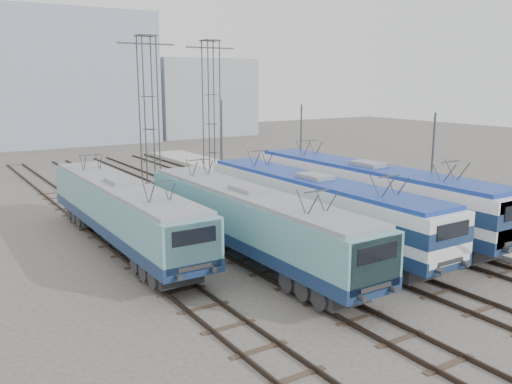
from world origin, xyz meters
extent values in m
plane|color=#514C47|center=(0.00, 0.00, 0.00)|extent=(160.00, 160.00, 0.00)
cube|color=#9E9E99|center=(10.20, 8.00, 0.15)|extent=(4.00, 70.00, 0.30)
cube|color=navy|center=(-6.75, 9.24, 1.32)|extent=(2.72, 17.17, 0.57)
cube|color=#5F9BA3|center=(-6.75, 9.24, 2.47)|extent=(2.67, 17.17, 1.72)
cube|color=#5F9BA3|center=(-6.75, 0.99, 2.30)|extent=(2.46, 0.67, 1.95)
cube|color=gray|center=(-6.75, 9.24, 3.42)|extent=(2.46, 16.49, 0.19)
cube|color=#262628|center=(-6.75, 3.51, 0.61)|extent=(2.00, 3.43, 0.64)
cube|color=#262628|center=(-6.75, 14.96, 0.61)|extent=(2.00, 3.43, 0.64)
cube|color=navy|center=(-2.25, 3.88, 1.33)|extent=(2.73, 17.22, 0.57)
cube|color=#5F9BA3|center=(-2.25, 3.88, 2.48)|extent=(2.68, 17.22, 1.72)
cube|color=#5F9BA3|center=(-2.25, -4.39, 2.30)|extent=(2.46, 0.67, 1.95)
cube|color=gray|center=(-2.25, 3.88, 3.43)|extent=(2.46, 16.53, 0.19)
cube|color=#262628|center=(-2.25, -1.86, 0.61)|extent=(2.01, 3.44, 0.65)
cube|color=#262628|center=(-2.25, 9.62, 0.61)|extent=(2.01, 3.44, 0.65)
cube|color=navy|center=(2.25, 4.44, 1.36)|extent=(2.80, 17.68, 0.59)
cube|color=white|center=(2.25, 4.44, 2.54)|extent=(2.75, 17.68, 1.77)
cube|color=navy|center=(2.25, 4.44, 2.49)|extent=(2.79, 17.70, 0.69)
cube|color=white|center=(2.25, -4.05, 2.36)|extent=(2.53, 0.69, 2.00)
cube|color=navy|center=(2.25, 4.44, 3.52)|extent=(2.53, 16.97, 0.20)
cube|color=#262628|center=(2.25, -1.45, 0.62)|extent=(2.06, 3.54, 0.66)
cube|color=#262628|center=(2.25, 10.33, 0.62)|extent=(2.06, 3.54, 0.66)
cube|color=navy|center=(6.75, 5.03, 1.43)|extent=(2.97, 18.79, 0.63)
cube|color=white|center=(6.75, 5.03, 2.69)|extent=(2.92, 18.79, 1.88)
cube|color=navy|center=(6.75, 5.03, 2.63)|extent=(2.96, 18.81, 0.73)
cube|color=white|center=(6.75, -4.00, 2.50)|extent=(2.69, 0.73, 2.13)
cube|color=navy|center=(6.75, 5.03, 3.73)|extent=(2.69, 18.04, 0.21)
cube|color=#262628|center=(6.75, -1.23, 0.65)|extent=(2.19, 3.76, 0.70)
cube|color=#262628|center=(6.75, 11.29, 0.65)|extent=(2.19, 3.76, 0.70)
cylinder|color=#3F4247|center=(-0.55, 21.45, 6.00)|extent=(0.10, 0.10, 12.00)
cylinder|color=#3F4247|center=(0.55, 21.45, 6.00)|extent=(0.10, 0.10, 12.00)
cylinder|color=#3F4247|center=(-0.55, 22.55, 6.00)|extent=(0.10, 0.10, 12.00)
cylinder|color=#3F4247|center=(0.55, 22.55, 6.00)|extent=(0.10, 0.10, 12.00)
cube|color=#3F4247|center=(0.00, 22.00, 11.40)|extent=(4.50, 0.12, 0.12)
cylinder|color=#3F4247|center=(5.95, 23.45, 6.00)|extent=(0.10, 0.10, 12.00)
cylinder|color=#3F4247|center=(7.05, 23.45, 6.00)|extent=(0.10, 0.10, 12.00)
cylinder|color=#3F4247|center=(5.95, 24.55, 6.00)|extent=(0.10, 0.10, 12.00)
cylinder|color=#3F4247|center=(7.05, 24.55, 6.00)|extent=(0.10, 0.10, 12.00)
cube|color=#3F4247|center=(6.50, 24.00, 11.40)|extent=(4.50, 0.12, 0.12)
cylinder|color=#3F4247|center=(8.60, 2.00, 3.50)|extent=(0.12, 0.12, 7.00)
cylinder|color=#3F4247|center=(8.60, 14.00, 3.50)|extent=(0.12, 0.12, 7.00)
cylinder|color=#3F4247|center=(8.60, 26.00, 3.50)|extent=(0.12, 0.12, 7.00)
cube|color=#95A2B6|center=(4.00, 62.00, 9.00)|extent=(22.00, 14.00, 18.00)
cube|color=#9AA0AB|center=(24.00, 62.00, 6.00)|extent=(16.00, 12.00, 12.00)
camera|label=1|loc=(-15.67, -17.76, 8.73)|focal=38.00mm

